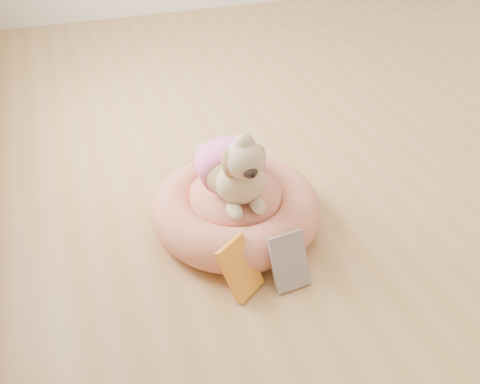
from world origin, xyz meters
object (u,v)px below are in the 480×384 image
object	(u,v)px
pet_bed	(236,209)
book_yellow	(240,268)
dog	(233,155)
book_white	(289,262)

from	to	relation	value
pet_bed	book_yellow	world-z (taller)	book_yellow
dog	book_yellow	xyz separation A→B (m)	(-0.08, -0.32, -0.23)
dog	book_yellow	size ratio (longest dim) A/B	2.19
book_white	pet_bed	bearing A→B (deg)	96.17
book_yellow	dog	bearing A→B (deg)	40.59
pet_bed	book_white	distance (m)	0.35
pet_bed	book_white	bearing A→B (deg)	-77.79
dog	book_white	size ratio (longest dim) A/B	2.20
pet_bed	dog	xyz separation A→B (m)	(-0.01, 0.00, 0.24)
book_yellow	book_white	distance (m)	0.17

